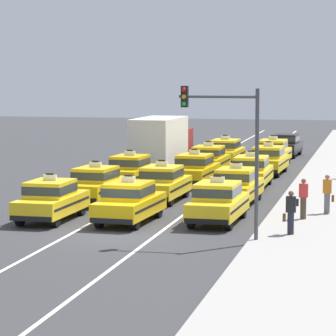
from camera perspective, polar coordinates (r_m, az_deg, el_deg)
The scene contains 23 objects.
ground_plane at distance 35.03m, azimuth -3.36°, elevation -4.08°, with size 160.00×160.00×0.00m, color #353538.
lane_stripe_left_center at distance 54.64m, azimuth 0.86°, elevation -0.39°, with size 0.14×80.00×0.01m, color silver.
lane_stripe_center_right at distance 54.07m, azimuth 4.18°, elevation -0.48°, with size 0.14×80.00×0.01m, color silver.
sidewalk_curb at distance 48.56m, azimuth 9.83°, elevation -1.22°, with size 4.00×90.00×0.15m, color #9E9993.
taxi_left_nearest at distance 38.30m, azimuth -7.16°, elevation -1.91°, with size 1.90×4.59×1.96m.
taxi_left_second at distance 43.25m, azimuth -4.40°, elevation -0.97°, with size 2.13×4.68×1.96m.
taxi_left_third at distance 48.92m, azimuth -2.31°, elevation -0.13°, with size 2.03×4.64×1.96m.
box_truck_left_fourth at distance 56.19m, azimuth -0.36°, elevation 1.61°, with size 2.53×7.05×3.27m.
taxi_center_nearest at distance 37.47m, azimuth -2.38°, elevation -2.05°, with size 2.05×4.65×1.96m.
taxi_center_second at distance 43.49m, azimuth -0.35°, elevation -0.91°, with size 1.95×4.61×1.96m.
taxi_center_third at distance 49.50m, azimuth 1.66°, elevation -0.05°, with size 2.01×4.63×1.96m.
taxi_center_fourth at distance 54.77m, azimuth 2.51°, elevation 0.54°, with size 1.91×4.60×1.96m.
taxi_center_fifth at distance 59.91m, azimuth 3.54°, elevation 1.01°, with size 1.97×4.62×1.96m.
taxi_right_nearest at distance 37.40m, azimuth 3.06°, elevation -2.07°, with size 1.95×4.61×1.96m.
taxi_right_second at distance 42.71m, azimuth 4.20°, elevation -1.05°, with size 2.00×4.63×1.96m.
taxi_right_third at distance 48.59m, azimuth 5.12°, elevation -0.19°, with size 1.84×4.57×1.96m.
taxi_right_fourth at distance 54.87m, azimuth 6.17°, elevation 0.52°, with size 1.98×4.62×1.96m.
taxi_right_fifth at distance 59.97m, azimuth 6.45°, elevation 0.99°, with size 2.00×4.63×1.96m.
sedan_right_sixth at distance 66.24m, azimuth 7.26°, elevation 1.44°, with size 2.01×4.40×1.58m.
pedestrian_near_crosswalk at distance 37.90m, azimuth 8.26°, elevation -1.87°, with size 0.47×0.24×1.64m.
pedestrian_mid_block at distance 39.51m, azimuth 9.73°, elevation -1.57°, with size 0.47×0.24×1.64m.
pedestrian_trailing at distance 34.34m, azimuth 7.50°, elevation -2.72°, with size 0.47×0.24×1.61m.
traffic_light_pole at distance 32.96m, azimuth 3.81°, elevation 1.97°, with size 2.87×0.33×5.58m.
Camera 1 is at (9.61, -33.11, 6.20)m, focal length 99.66 mm.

